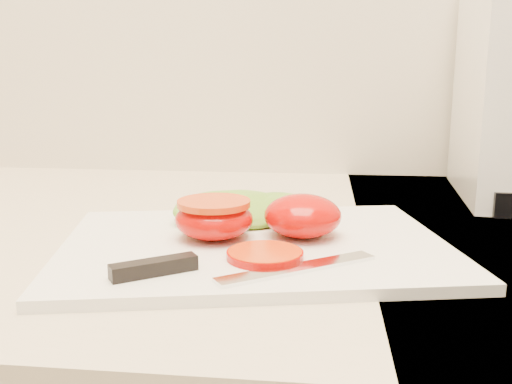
# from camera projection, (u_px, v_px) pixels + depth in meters

# --- Properties ---
(cutting_board) EXTENTS (0.40, 0.33, 0.01)m
(cutting_board) POSITION_uv_depth(u_px,v_px,m) (255.00, 246.00, 0.54)
(cutting_board) COLOR white
(cutting_board) RESTS_ON counter
(tomato_half_dome) EXTENTS (0.07, 0.07, 0.04)m
(tomato_half_dome) POSITION_uv_depth(u_px,v_px,m) (303.00, 216.00, 0.55)
(tomato_half_dome) COLOR red
(tomato_half_dome) RESTS_ON cutting_board
(tomato_half_cut) EXTENTS (0.07, 0.07, 0.04)m
(tomato_half_cut) POSITION_uv_depth(u_px,v_px,m) (214.00, 217.00, 0.54)
(tomato_half_cut) COLOR red
(tomato_half_cut) RESTS_ON cutting_board
(tomato_slice_0) EXTENTS (0.06, 0.06, 0.01)m
(tomato_slice_0) POSITION_uv_depth(u_px,v_px,m) (265.00, 255.00, 0.49)
(tomato_slice_0) COLOR #CE420E
(tomato_slice_0) RESTS_ON cutting_board
(lettuce_leaf_0) EXTENTS (0.16, 0.13, 0.02)m
(lettuce_leaf_0) POSITION_uv_depth(u_px,v_px,m) (235.00, 210.00, 0.61)
(lettuce_leaf_0) COLOR #59A22A
(lettuce_leaf_0) RESTS_ON cutting_board
(lettuce_leaf_1) EXTENTS (0.12, 0.11, 0.02)m
(lettuce_leaf_1) POSITION_uv_depth(u_px,v_px,m) (276.00, 209.00, 0.61)
(lettuce_leaf_1) COLOR #59A22A
(lettuce_leaf_1) RESTS_ON cutting_board
(knife) EXTENTS (0.21, 0.10, 0.01)m
(knife) POSITION_uv_depth(u_px,v_px,m) (211.00, 268.00, 0.45)
(knife) COLOR silver
(knife) RESTS_ON cutting_board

